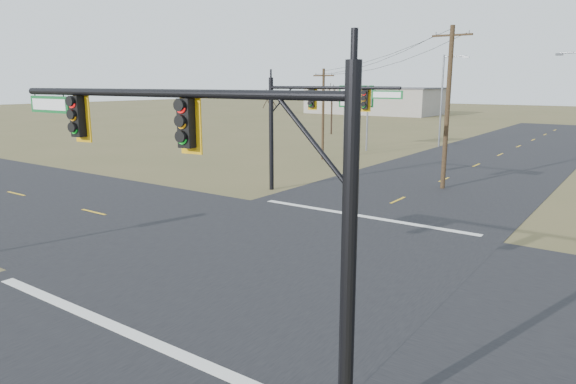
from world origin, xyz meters
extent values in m
plane|color=brown|center=(0.00, 0.00, 0.00)|extent=(320.00, 320.00, 0.00)
cube|color=black|center=(0.00, 0.00, 0.01)|extent=(160.00, 14.00, 0.02)
cube|color=black|center=(0.00, 0.00, 0.01)|extent=(14.00, 160.00, 0.02)
cube|color=silver|center=(0.00, -7.50, 0.03)|extent=(12.00, 0.40, 0.01)
cube|color=silver|center=(0.00, 7.50, 0.03)|extent=(12.00, 0.40, 0.01)
cylinder|color=black|center=(7.50, -7.75, 3.55)|extent=(0.28, 0.28, 7.10)
cylinder|color=black|center=(2.43, -7.75, 6.50)|extent=(10.14, 0.18, 0.18)
cube|color=#0D5B23|center=(-1.80, -7.75, 6.15)|extent=(1.80, 0.05, 0.45)
cylinder|color=black|center=(-7.97, 10.30, 3.53)|extent=(0.28, 0.28, 7.06)
cylinder|color=black|center=(-3.68, 10.30, 6.46)|extent=(8.57, 0.18, 0.18)
cube|color=#0D5B23|center=(-0.17, 10.30, 6.11)|extent=(1.80, 0.05, 0.45)
cylinder|color=#402F1B|center=(0.93, 16.97, 5.10)|extent=(0.29, 0.29, 10.19)
cube|color=#402F1B|center=(0.93, 16.97, 9.59)|extent=(2.49, 0.15, 0.12)
cylinder|color=#402F1B|center=(-12.34, 23.63, 3.98)|extent=(0.23, 0.23, 7.96)
cube|color=#402F1B|center=(-12.34, 23.63, 7.36)|extent=(1.95, 0.35, 0.12)
cylinder|color=slate|center=(-14.43, 31.26, 3.25)|extent=(0.17, 0.17, 6.49)
cylinder|color=slate|center=(-11.83, 31.26, 3.25)|extent=(0.17, 0.17, 6.49)
cube|color=#0D5B23|center=(-13.13, 31.26, 5.41)|extent=(3.23, 1.40, 2.16)
cube|color=slate|center=(5.45, 27.29, 8.76)|extent=(0.55, 0.40, 0.16)
cylinder|color=slate|center=(-6.96, 38.71, 4.80)|extent=(0.19, 0.19, 9.60)
cylinder|color=slate|center=(-5.81, 38.71, 9.40)|extent=(2.30, 0.12, 0.12)
cube|color=slate|center=(-4.66, 38.71, 9.30)|extent=(0.54, 0.26, 0.17)
cylinder|color=black|center=(-20.95, 27.13, 2.13)|extent=(0.21, 0.21, 4.26)
cylinder|color=black|center=(-23.67, 44.26, 2.31)|extent=(0.21, 0.21, 4.63)
cube|color=#9B958A|center=(-40.00, 90.00, 2.75)|extent=(28.00, 14.00, 5.50)
camera|label=1|loc=(11.68, -15.50, 6.71)|focal=32.00mm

